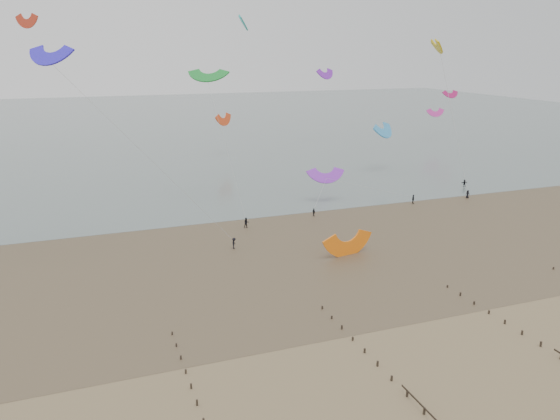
{
  "coord_description": "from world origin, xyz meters",
  "views": [
    {
      "loc": [
        -21.29,
        -42.21,
        29.96
      ],
      "look_at": [
        4.43,
        28.0,
        8.0
      ],
      "focal_mm": 35.0,
      "sensor_mm": 36.0,
      "label": 1
    }
  ],
  "objects": [
    {
      "name": "kites_airborne",
      "position": [
        -5.66,
        86.1,
        18.6
      ],
      "size": [
        227.18,
        115.51,
        37.3
      ],
      "color": "#A8155A",
      "rests_on": "ground"
    },
    {
      "name": "ground",
      "position": [
        0.0,
        0.0,
        0.0
      ],
      "size": [
        500.0,
        500.0,
        0.0
      ],
      "primitive_type": "plane",
      "color": "brown",
      "rests_on": "ground"
    },
    {
      "name": "sea_and_shore",
      "position": [
        -4.08,
        34.4,
        0.01
      ],
      "size": [
        500.0,
        665.0,
        0.03
      ],
      "color": "#475654",
      "rests_on": "ground"
    },
    {
      "name": "grounded_kite",
      "position": [
        15.1,
        27.17,
        0.0
      ],
      "size": [
        8.35,
        7.03,
        4.09
      ],
      "primitive_type": null,
      "rotation": [
        1.54,
        0.0,
        0.18
      ],
      "color": "orange",
      "rests_on": "ground"
    },
    {
      "name": "kitesurfers",
      "position": [
        26.36,
        47.17,
        0.88
      ],
      "size": [
        143.11,
        22.08,
        1.88
      ],
      "color": "black",
      "rests_on": "ground"
    }
  ]
}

